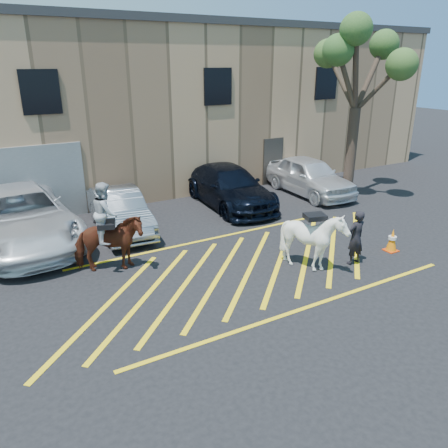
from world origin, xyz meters
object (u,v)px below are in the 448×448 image
car_blue_suv (229,186)px  traffic_cone (392,240)px  mounted_bay (108,236)px  tree (360,59)px  car_silver_sedan (120,211)px  handler (356,238)px  car_white_pickup (20,217)px  saddled_white (313,240)px  car_white_suv (309,176)px

car_blue_suv → traffic_cone: size_ratio=7.44×
mounted_bay → tree: tree is taller
car_silver_sedan → mounted_bay: size_ratio=1.69×
car_blue_suv → handler: bearing=-83.3°
car_blue_suv → car_silver_sedan: bearing=-168.7°
car_blue_suv → tree: size_ratio=0.74×
handler → traffic_cone: handler is taller
car_white_pickup → tree: 13.86m
car_white_pickup → traffic_cone: bearing=-36.2°
car_blue_suv → mounted_bay: bearing=-145.5°
car_blue_suv → handler: (0.32, -6.65, 0.03)m
car_white_pickup → car_silver_sedan: (3.09, -0.47, -0.18)m
car_white_pickup → car_silver_sedan: car_white_pickup is taller
car_blue_suv → traffic_cone: 6.90m
car_blue_suv → saddled_white: saddled_white is taller
car_white_suv → tree: 5.15m
car_white_pickup → saddled_white: size_ratio=3.29×
car_white_pickup → traffic_cone: 11.82m
car_blue_suv → car_white_pickup: bearing=-174.9°
handler → mounted_bay: bearing=-28.9°
car_silver_sedan → handler: 7.90m
handler → mounted_bay: mounted_bay is taller
traffic_cone → tree: 7.90m
handler → saddled_white: 1.35m
car_silver_sedan → tree: size_ratio=0.60×
car_silver_sedan → tree: (9.83, -0.98, 4.97)m
car_white_pickup → car_white_suv: car_white_pickup is taller
handler → car_silver_sedan: bearing=-52.5°
car_silver_sedan → traffic_cone: car_silver_sedan is taller
car_blue_suv → mounted_bay: size_ratio=2.10×
car_white_pickup → traffic_cone: size_ratio=8.84×
handler → saddled_white: bearing=-17.6°
car_white_pickup → saddled_white: 9.24m
car_white_suv → traffic_cone: car_white_suv is taller
car_white_pickup → car_blue_suv: bearing=-2.1°
car_white_pickup → handler: bearing=-41.6°
car_silver_sedan → car_blue_suv: car_blue_suv is taller
mounted_bay → saddled_white: mounted_bay is taller
car_silver_sedan → mounted_bay: (-1.22, -2.93, 0.33)m
car_blue_suv → traffic_cone: car_blue_suv is taller
mounted_bay → traffic_cone: size_ratio=3.54×
car_white_suv → mounted_bay: bearing=-159.7°
car_blue_suv → saddled_white: size_ratio=2.77×
car_blue_suv → mounted_bay: mounted_bay is taller
handler → tree: (4.72, 5.05, 4.88)m
saddled_white → tree: size_ratio=0.27×
mounted_bay → car_white_suv: bearing=17.8°
car_blue_suv → car_white_suv: bearing=-1.4°
car_white_pickup → saddled_white: bearing=-44.9°
saddled_white → tree: tree is taller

